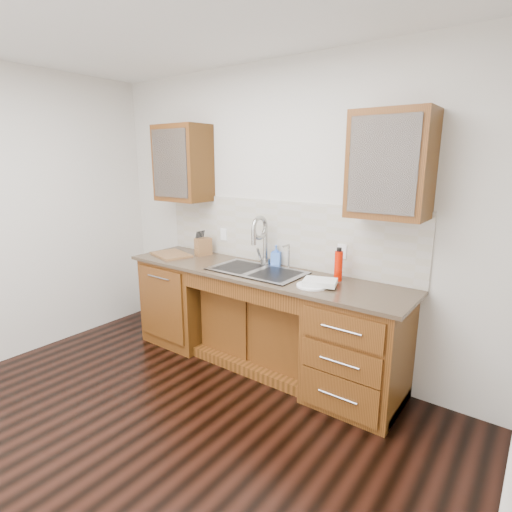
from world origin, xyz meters
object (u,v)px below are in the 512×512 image
Objects in this scene: plate at (312,286)px; knife_block at (203,247)px; water_bottle at (338,266)px; soap_bottle at (276,255)px; cutting_board at (171,254)px.

knife_block is (-1.41, 0.27, 0.08)m from plate.
water_bottle is 0.30m from plate.
soap_bottle is 1.13m from cutting_board.
knife_block is at bearing 179.86° from water_bottle.
plate is at bearing -109.16° from water_bottle.
cutting_board is at bearing -125.22° from knife_block.
water_bottle reaches higher than knife_block.
soap_bottle reaches higher than cutting_board.
water_bottle is 0.58× the size of cutting_board.
knife_block is at bearing 166.19° from soap_bottle.
knife_block reaches higher than plate.
soap_bottle is at bearing 171.10° from water_bottle.
soap_bottle is at bearing 16.08° from cutting_board.
soap_bottle is 0.83m from knife_block.
soap_bottle is at bearing 22.25° from knife_block.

